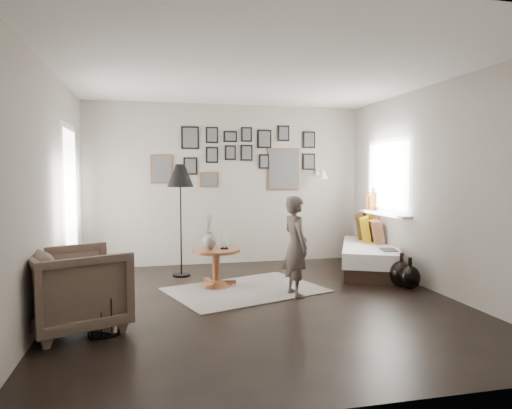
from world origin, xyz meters
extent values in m
plane|color=black|center=(0.00, 0.00, 0.00)|extent=(4.80, 4.80, 0.00)
plane|color=#A0988C|center=(0.00, 2.40, 1.30)|extent=(4.50, 0.00, 4.50)
plane|color=#A0988C|center=(0.00, -2.40, 1.30)|extent=(4.50, 0.00, 4.50)
plane|color=#A0988C|center=(-2.25, 0.00, 1.30)|extent=(0.00, 4.80, 4.80)
plane|color=#A0988C|center=(2.25, 0.00, 1.30)|extent=(0.00, 4.80, 4.80)
plane|color=white|center=(0.00, 0.00, 2.60)|extent=(4.80, 4.80, 0.00)
plane|color=white|center=(-2.23, 1.20, 1.05)|extent=(0.00, 2.14, 2.14)
plane|color=white|center=(-2.23, 1.20, 1.05)|extent=(0.00, 1.88, 1.88)
plane|color=white|center=(-2.23, 1.20, 1.05)|extent=(0.00, 1.93, 1.93)
plane|color=white|center=(2.23, 1.20, 1.45)|extent=(0.00, 1.30, 1.30)
plane|color=white|center=(2.23, 1.20, 1.45)|extent=(0.00, 1.14, 1.14)
cube|color=white|center=(2.17, 1.20, 0.88)|extent=(0.15, 1.32, 0.04)
cylinder|color=#8C4C14|center=(2.17, 1.55, 1.04)|extent=(0.10, 0.10, 0.28)
cylinder|color=#8C4C14|center=(2.17, 1.72, 1.01)|extent=(0.08, 0.08, 0.22)
cube|color=brown|center=(-1.05, 2.38, 1.55)|extent=(0.35, 0.03, 0.45)
cube|color=black|center=(-1.05, 2.37, 1.55)|extent=(0.30, 0.01, 0.40)
cube|color=black|center=(-0.60, 2.38, 2.05)|extent=(0.28, 0.03, 0.36)
cube|color=black|center=(-0.60, 2.37, 2.05)|extent=(0.23, 0.01, 0.31)
cube|color=black|center=(-0.60, 2.38, 1.60)|extent=(0.22, 0.03, 0.28)
cube|color=black|center=(-0.60, 2.37, 1.60)|extent=(0.17, 0.01, 0.23)
cube|color=black|center=(-0.25, 2.38, 2.10)|extent=(0.20, 0.03, 0.26)
cube|color=black|center=(-0.25, 2.37, 2.10)|extent=(0.15, 0.01, 0.21)
cube|color=black|center=(-0.25, 2.38, 1.78)|extent=(0.20, 0.03, 0.26)
cube|color=black|center=(-0.25, 2.37, 1.78)|extent=(0.15, 0.01, 0.21)
cube|color=black|center=(0.05, 2.38, 2.08)|extent=(0.22, 0.03, 0.18)
cube|color=black|center=(0.05, 2.37, 2.08)|extent=(0.17, 0.01, 0.13)
cube|color=black|center=(0.05, 2.38, 1.82)|extent=(0.18, 0.03, 0.24)
cube|color=black|center=(0.05, 2.37, 1.82)|extent=(0.13, 0.01, 0.19)
cube|color=black|center=(0.32, 2.38, 2.12)|extent=(0.18, 0.03, 0.24)
cube|color=black|center=(0.32, 2.37, 2.12)|extent=(0.13, 0.01, 0.19)
cube|color=black|center=(0.32, 2.38, 1.82)|extent=(0.20, 0.03, 0.26)
cube|color=black|center=(0.32, 2.37, 1.82)|extent=(0.15, 0.01, 0.21)
cube|color=black|center=(0.62, 2.38, 2.05)|extent=(0.24, 0.03, 0.30)
cube|color=black|center=(0.62, 2.37, 2.05)|extent=(0.19, 0.01, 0.25)
cube|color=black|center=(0.62, 2.38, 1.68)|extent=(0.18, 0.03, 0.24)
cube|color=black|center=(0.62, 2.37, 1.68)|extent=(0.13, 0.01, 0.19)
cube|color=brown|center=(0.95, 2.38, 1.55)|extent=(0.55, 0.03, 0.70)
cube|color=black|center=(0.95, 2.37, 1.55)|extent=(0.50, 0.01, 0.65)
cube|color=black|center=(0.95, 2.38, 2.15)|extent=(0.20, 0.03, 0.26)
cube|color=black|center=(0.95, 2.37, 2.15)|extent=(0.15, 0.01, 0.21)
cube|color=black|center=(1.40, 2.38, 2.05)|extent=(0.22, 0.03, 0.28)
cube|color=black|center=(1.40, 2.37, 2.05)|extent=(0.17, 0.01, 0.23)
cube|color=black|center=(1.40, 2.38, 1.68)|extent=(0.22, 0.03, 0.28)
cube|color=black|center=(1.40, 2.37, 1.68)|extent=(0.17, 0.01, 0.23)
cube|color=brown|center=(-0.30, 2.38, 1.38)|extent=(0.30, 0.03, 0.24)
cube|color=black|center=(-0.30, 2.37, 1.38)|extent=(0.25, 0.01, 0.19)
cube|color=white|center=(1.55, 2.37, 1.50)|extent=(0.06, 0.04, 0.10)
cylinder|color=white|center=(1.55, 2.25, 1.52)|extent=(0.02, 0.24, 0.02)
cone|color=white|center=(1.55, 2.12, 1.46)|extent=(0.18, 0.18, 0.14)
cube|color=beige|center=(-0.06, 0.59, 0.01)|extent=(2.16, 1.82, 0.01)
cone|color=brown|center=(-0.40, 0.88, 0.05)|extent=(0.47, 0.47, 0.09)
cylinder|color=brown|center=(-0.40, 0.88, 0.25)|extent=(0.10, 0.10, 0.36)
cylinder|color=brown|center=(-0.40, 0.88, 0.48)|extent=(0.63, 0.63, 0.04)
ellipsoid|color=black|center=(-0.48, 0.90, 0.60)|extent=(0.18, 0.18, 0.20)
cylinder|color=black|center=(-0.48, 0.90, 0.71)|extent=(0.05, 0.05, 0.04)
cylinder|color=black|center=(-0.29, 0.88, 0.51)|extent=(0.11, 0.11, 0.02)
cube|color=black|center=(2.00, 1.28, 0.10)|extent=(1.40, 1.89, 0.20)
cube|color=white|center=(2.00, 1.28, 0.30)|extent=(1.48, 1.97, 0.22)
cube|color=#C8910B|center=(2.02, 1.99, 0.64)|extent=(0.35, 0.55, 0.51)
cube|color=#3F2714|center=(1.89, 1.90, 0.61)|extent=(0.41, 0.50, 0.46)
cube|color=maroon|center=(2.13, 1.75, 0.60)|extent=(0.25, 0.46, 0.44)
cube|color=#C8910B|center=(1.94, 1.63, 0.59)|extent=(0.38, 0.46, 0.42)
cube|color=maroon|center=(2.09, 1.46, 0.58)|extent=(0.27, 0.42, 0.38)
cube|color=black|center=(2.00, 0.73, 0.42)|extent=(0.27, 0.32, 0.01)
imported|color=brown|center=(-1.92, -0.47, 0.39)|extent=(1.13, 1.12, 0.79)
cube|color=silver|center=(-1.89, -0.42, 0.48)|extent=(0.47, 0.47, 0.16)
cylinder|color=black|center=(-0.81, 1.59, 0.01)|extent=(0.25, 0.25, 0.03)
cylinder|color=black|center=(-0.81, 1.59, 0.72)|extent=(0.02, 0.02, 1.44)
cone|color=black|center=(-0.81, 1.59, 1.45)|extent=(0.38, 0.38, 0.32)
cube|color=black|center=(-1.65, -0.64, 0.16)|extent=(0.20, 0.09, 0.28)
cube|color=silver|center=(-1.63, -0.66, 0.16)|extent=(0.21, 0.17, 0.28)
ellipsoid|color=black|center=(1.95, 0.30, 0.17)|extent=(0.30, 0.30, 0.35)
cylinder|color=black|center=(1.95, 0.30, 0.40)|extent=(0.05, 0.05, 0.11)
ellipsoid|color=black|center=(2.00, 0.18, 0.15)|extent=(0.27, 0.27, 0.31)
cylinder|color=black|center=(2.00, 0.18, 0.36)|extent=(0.05, 0.05, 0.11)
imported|color=#544742|center=(0.48, 0.23, 0.61)|extent=(0.35, 0.48, 1.22)
camera|label=1|loc=(-1.20, -4.99, 1.49)|focal=32.00mm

